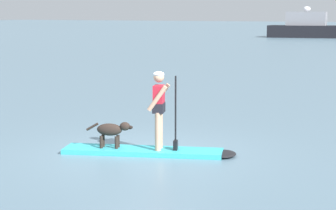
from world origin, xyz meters
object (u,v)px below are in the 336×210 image
Objects in this scene: paddleboard at (154,151)px; dog at (112,130)px; person_paddler at (160,105)px; moored_boat_far_starboard at (311,28)px.

paddleboard is 3.79× the size of dog.
person_paddler reaches higher than dog.
dog is at bearing -74.50° from moored_boat_far_starboard.
person_paddler is 1.17m from dog.
dog is 0.09× the size of moored_boat_far_starboard.
paddleboard is at bearing 23.01° from dog.
paddleboard is 2.22× the size of person_paddler.
paddleboard is 1.00m from person_paddler.
paddleboard is at bearing -156.99° from person_paddler.
dog is at bearing -156.99° from paddleboard.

